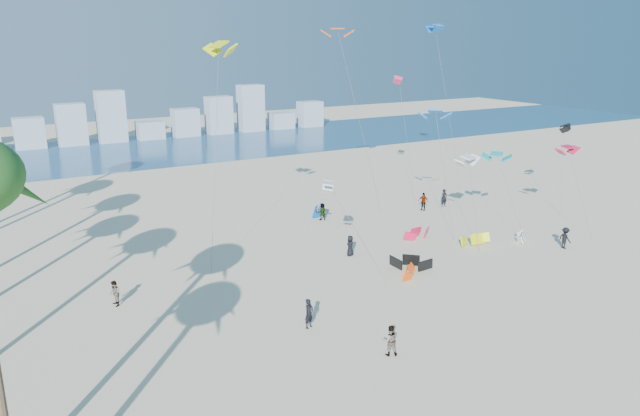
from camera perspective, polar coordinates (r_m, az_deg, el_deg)
ground at (r=32.38m, az=9.87°, el=-15.21°), size 220.00×220.00×0.00m
ocean at (r=96.24m, az=-18.53°, el=5.02°), size 220.00×220.00×0.00m
kitesurfer_near at (r=36.09m, az=-1.05°, el=-9.91°), size 0.78×0.66×1.81m
kitesurfer_mid at (r=33.45m, az=6.62°, el=-12.30°), size 1.04×0.96×1.72m
kitesurfers_far at (r=52.03m, az=6.42°, el=-1.90°), size 34.87×17.69×1.80m
grounded_kites at (r=50.24m, az=9.21°, el=-3.15°), size 15.88×19.35×1.02m
flying_kites at (r=56.27m, az=9.05°, el=11.19°), size 38.43×25.82×18.57m
distant_skyline at (r=105.31m, az=-20.44°, el=7.41°), size 85.00×3.00×8.40m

